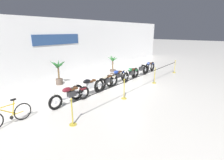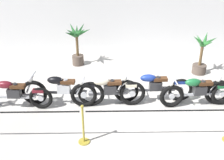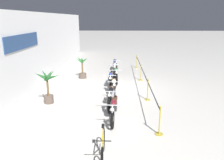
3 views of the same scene
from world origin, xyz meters
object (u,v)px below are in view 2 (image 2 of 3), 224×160
Objects in this scene: motorcycle_black_1 at (62,90)px; motorcycle_maroon_0 at (12,94)px; potted_palm_left_of_row at (77,43)px; stanchion_mid_left at (83,130)px; motorcycle_cream_2 at (108,91)px; potted_palm_right_of_row at (201,55)px; motorcycle_green_4 at (197,92)px; stanchion_far_left at (107,116)px; motorcycle_blue_3 at (153,87)px.

motorcycle_maroon_0 is at bearing -173.96° from motorcycle_black_1.
motorcycle_black_1 is at bearing -93.50° from potted_palm_left_of_row.
motorcycle_cream_2 is at bearing 70.41° from stanchion_mid_left.
stanchion_mid_left is (0.74, -1.73, -0.13)m from motorcycle_black_1.
potted_palm_right_of_row reaches higher than motorcycle_cream_2.
motorcycle_green_4 is 2.12× the size of stanchion_mid_left.
potted_palm_right_of_row reaches higher than stanchion_mid_left.
motorcycle_green_4 is 1.46× the size of potted_palm_right_of_row.
stanchion_far_left is at bearing -30.40° from motorcycle_maroon_0.
motorcycle_maroon_0 is 0.92× the size of motorcycle_black_1.
motorcycle_blue_3 is (2.67, 0.15, -0.01)m from motorcycle_black_1.
potted_palm_left_of_row is at bearing 103.49° from stanchion_far_left.
motorcycle_blue_3 is 2.33m from stanchion_far_left.
stanchion_mid_left is at bearing -83.22° from potted_palm_left_of_row.
stanchion_mid_left is at bearing -135.72° from potted_palm_right_of_row.
motorcycle_cream_2 is (1.33, -0.07, -0.00)m from motorcycle_black_1.
stanchion_far_left is at bearing 0.00° from stanchion_mid_left.
motorcycle_blue_3 is 2.69m from stanchion_mid_left.
motorcycle_maroon_0 is at bearing 143.40° from stanchion_mid_left.
stanchion_far_left is at bearing -90.81° from motorcycle_cream_2.
stanchion_mid_left reaches higher than motorcycle_black_1.
motorcycle_cream_2 is at bearing -146.91° from potted_palm_right_of_row.
stanchion_far_left is (1.30, -1.73, 0.26)m from motorcycle_black_1.
stanchion_far_left is at bearing -148.32° from motorcycle_green_4.
potted_palm_left_of_row is (-1.15, 3.02, 0.40)m from motorcycle_cream_2.
motorcycle_maroon_0 is at bearing -178.41° from motorcycle_cream_2.
motorcycle_cream_2 is at bearing 89.19° from stanchion_far_left.
motorcycle_blue_3 is 1.54× the size of potted_palm_right_of_row.
potted_palm_left_of_row is (0.18, 2.95, 0.40)m from motorcycle_black_1.
potted_palm_left_of_row reaches higher than motorcycle_blue_3.
stanchion_mid_left is (0.56, -4.68, -0.53)m from potted_palm_left_of_row.
motorcycle_maroon_0 is 5.30m from motorcycle_green_4.
motorcycle_blue_3 is at bearing 53.83° from stanchion_far_left.
motorcycle_maroon_0 is 4.07m from motorcycle_blue_3.
motorcycle_maroon_0 is 0.21× the size of stanchion_far_left.
motorcycle_cream_2 is at bearing 1.59° from motorcycle_maroon_0.
motorcycle_cream_2 is 1.36m from motorcycle_blue_3.
potted_palm_left_of_row reaches higher than motorcycle_green_4.
motorcycle_blue_3 is at bearing -48.40° from potted_palm_left_of_row.
stanchion_far_left is at bearing -76.51° from potted_palm_left_of_row.
motorcycle_green_4 is at bearing 31.68° from stanchion_far_left.
potted_palm_right_of_row reaches higher than motorcycle_black_1.
stanchion_far_left is at bearing -131.28° from potted_palm_right_of_row.
stanchion_mid_left reaches higher than motorcycle_green_4.
stanchion_far_left is at bearing -126.17° from motorcycle_blue_3.
potted_palm_right_of_row is 5.50m from stanchion_mid_left.
stanchion_far_left is (-3.36, -3.83, 0.04)m from potted_palm_right_of_row.
motorcycle_green_4 is at bearing 0.30° from motorcycle_maroon_0.
potted_palm_right_of_row is (4.67, 2.10, 0.21)m from motorcycle_black_1.
motorcycle_black_1 is 1.88m from stanchion_mid_left.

